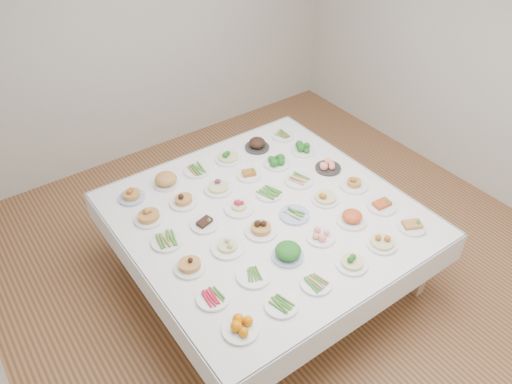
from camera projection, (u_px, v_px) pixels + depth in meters
room_envelope at (288, 86)px, 3.69m from camera, size 5.02×5.02×2.81m
display_table at (266, 219)px, 4.26m from camera, size 2.33×2.33×0.75m
dish_0 at (241, 325)px, 3.27m from camera, size 0.25×0.25×0.12m
dish_1 at (281, 304)px, 3.44m from camera, size 0.23×0.23×0.05m
dish_2 at (316, 282)px, 3.59m from camera, size 0.23×0.23×0.05m
dish_3 at (353, 259)px, 3.71m from camera, size 0.24×0.24×0.14m
dish_4 at (383, 239)px, 3.88m from camera, size 0.24×0.24×0.14m
dish_5 at (412, 224)px, 4.05m from camera, size 0.23×0.23×0.10m
dish_6 at (213, 297)px, 3.49m from camera, size 0.24×0.24×0.05m
dish_7 at (254, 275)px, 3.65m from camera, size 0.25×0.25×0.05m
dish_8 at (288, 250)px, 3.77m from camera, size 0.25×0.25×0.15m
dish_9 at (321, 234)px, 3.95m from camera, size 0.23×0.23×0.10m
dish_10 at (352, 215)px, 4.09m from camera, size 0.27×0.27×0.15m
dish_11 at (382, 204)px, 4.25m from camera, size 0.25×0.25×0.09m
dish_12 at (189, 263)px, 3.69m from camera, size 0.23×0.23×0.13m
dish_13 at (227, 243)px, 3.84m from camera, size 0.26×0.26×0.14m
dish_14 at (261, 226)px, 3.99m from camera, size 0.26×0.26×0.14m
dish_15 at (295, 214)px, 4.17m from camera, size 0.26×0.25×0.06m
dish_16 at (326, 195)px, 4.30m from camera, size 0.24×0.24×0.14m
dish_17 at (354, 182)px, 4.46m from camera, size 0.25×0.25×0.13m
dish_18 at (167, 240)px, 3.93m from camera, size 0.25×0.25×0.06m
dish_19 at (205, 223)px, 4.08m from camera, size 0.23×0.23×0.09m
dish_20 at (239, 204)px, 4.22m from camera, size 0.26×0.26×0.13m
dish_21 at (270, 193)px, 4.39m from camera, size 0.23×0.23×0.06m
dish_22 at (299, 179)px, 4.54m from camera, size 0.26×0.26×0.06m
dish_23 at (328, 165)px, 4.68m from camera, size 0.24×0.24×0.11m
dish_24 at (148, 214)px, 4.11m from camera, size 0.24×0.24×0.15m
dish_25 at (183, 197)px, 4.27m from camera, size 0.25×0.24×0.15m
dish_26 at (218, 184)px, 4.42m from camera, size 0.27×0.27×0.15m
dish_27 at (249, 174)px, 4.60m from camera, size 0.22×0.22×0.09m
dish_28 at (277, 160)px, 4.73m from camera, size 0.25×0.25×0.12m
dish_29 at (304, 148)px, 4.90m from camera, size 0.23×0.23×0.11m
dish_30 at (131, 194)px, 4.33m from camera, size 0.23×0.23×0.13m
dish_31 at (166, 179)px, 4.48m from camera, size 0.26×0.26×0.14m
dish_32 at (197, 170)px, 4.66m from camera, size 0.24×0.24×0.06m
dish_33 at (228, 154)px, 4.78m from camera, size 0.26×0.26×0.15m
dish_34 at (257, 143)px, 4.94m from camera, size 0.24×0.24×0.13m
dish_35 at (283, 136)px, 5.13m from camera, size 0.23×0.23×0.05m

